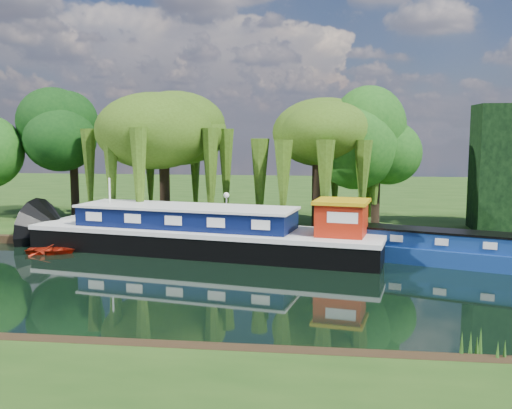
# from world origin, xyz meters

# --- Properties ---
(ground) EXTENTS (120.00, 120.00, 0.00)m
(ground) POSITION_xyz_m (0.00, 0.00, 0.00)
(ground) COLOR black
(far_bank) EXTENTS (120.00, 52.00, 0.45)m
(far_bank) POSITION_xyz_m (0.00, 34.00, 0.23)
(far_bank) COLOR #1C3D10
(far_bank) RESTS_ON ground
(dutch_barge) EXTENTS (20.41, 8.03, 4.21)m
(dutch_barge) POSITION_xyz_m (0.02, 6.87, 1.04)
(dutch_barge) COLOR black
(dutch_barge) RESTS_ON ground
(narrowboat) EXTENTS (12.77, 6.13, 1.86)m
(narrowboat) POSITION_xyz_m (11.55, 5.92, 0.66)
(narrowboat) COLOR navy
(narrowboat) RESTS_ON ground
(red_dinghy) EXTENTS (2.89, 2.22, 0.55)m
(red_dinghy) POSITION_xyz_m (-8.50, 5.48, 0.00)
(red_dinghy) COLOR #981C0B
(red_dinghy) RESTS_ON ground
(willow_left) EXTENTS (7.11, 7.11, 8.52)m
(willow_left) POSITION_xyz_m (-4.38, 13.89, 6.64)
(willow_left) COLOR black
(willow_left) RESTS_ON far_bank
(willow_right) EXTENTS (6.25, 6.25, 7.62)m
(willow_right) POSITION_xyz_m (6.05, 12.95, 6.01)
(willow_right) COLOR black
(willow_right) RESTS_ON far_bank
(tree_far_mid) EXTENTS (5.28, 5.28, 8.63)m
(tree_far_mid) POSITION_xyz_m (-11.80, 15.92, 6.40)
(tree_far_mid) COLOR black
(tree_far_mid) RESTS_ON far_bank
(tree_far_right) EXTENTS (4.79, 4.79, 7.84)m
(tree_far_right) POSITION_xyz_m (9.79, 13.24, 5.85)
(tree_far_right) COLOR black
(tree_far_right) RESTS_ON far_bank
(lamppost) EXTENTS (0.36, 0.36, 2.56)m
(lamppost) POSITION_xyz_m (0.50, 10.50, 2.42)
(lamppost) COLOR silver
(lamppost) RESTS_ON far_bank
(mooring_posts) EXTENTS (19.16, 0.16, 1.00)m
(mooring_posts) POSITION_xyz_m (-0.50, 8.40, 0.95)
(mooring_posts) COLOR silver
(mooring_posts) RESTS_ON far_bank
(reeds_near) EXTENTS (33.70, 1.50, 1.10)m
(reeds_near) POSITION_xyz_m (6.87, -7.57, 0.55)
(reeds_near) COLOR #1E5316
(reeds_near) RESTS_ON ground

